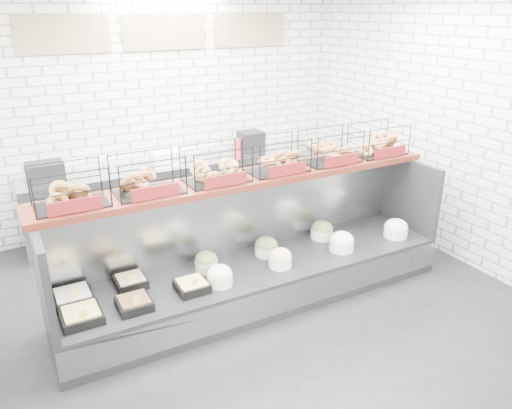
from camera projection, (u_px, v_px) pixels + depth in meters
ground at (273, 312)px, 4.90m from camera, size 5.50×5.50×0.00m
room_shell at (243, 92)px, 4.63m from camera, size 5.02×5.51×3.01m
display_case at (256, 268)px, 5.05m from camera, size 4.00×0.90×1.20m
bagel_shelf at (247, 164)px, 4.81m from camera, size 4.10×0.50×0.40m
prep_counter at (181, 193)px, 6.70m from camera, size 4.00×0.60×1.20m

